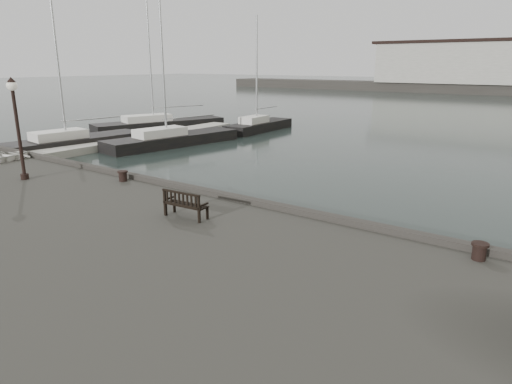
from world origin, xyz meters
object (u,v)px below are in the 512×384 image
bollard_right (479,251)px  dinghy (6,156)px  lamp_post (16,115)px  yacht_d (259,128)px  bench (186,209)px  yacht_b (160,126)px  yacht_c (173,142)px  bollard_left (123,176)px  yacht_a (74,145)px

bollard_right → dinghy: bearing=-178.0°
lamp_post → yacht_d: (-6.63, 25.27, -3.83)m
bench → yacht_b: size_ratio=0.09×
yacht_c → yacht_d: size_ratio=1.35×
yacht_b → yacht_c: (7.44, -5.62, -0.00)m
dinghy → bollard_right: bearing=-10.5°
bollard_left → yacht_d: 25.34m
yacht_b → yacht_d: (8.23, 4.48, -0.01)m
bollard_right → yacht_b: 36.10m
yacht_c → yacht_b: bearing=152.6°
lamp_post → dinghy: (-4.21, 1.39, -2.28)m
dinghy → yacht_d: yacht_d is taller
yacht_a → yacht_b: 11.04m
yacht_a → bollard_left: bearing=-19.8°
dinghy → yacht_a: bearing=120.5°
bollard_right → yacht_c: size_ratio=0.03×
bench → yacht_a: 22.89m
bench → bollard_right: 7.81m
bollard_left → dinghy: 7.62m
yacht_c → bollard_left: bearing=-40.8°
yacht_b → yacht_a: bearing=-56.9°
bollard_left → lamp_post: bearing=-148.7°
bollard_right → yacht_a: (-28.27, 7.95, -1.52)m
yacht_d → bench: bearing=-61.0°
yacht_c → yacht_d: yacht_c is taller
bollard_left → dinghy: dinghy is taller
bollard_left → yacht_b: bearing=134.2°
bollard_right → yacht_b: (-30.85, 18.68, -1.52)m
dinghy → bench: bearing=-17.3°
lamp_post → yacht_c: 17.31m
yacht_d → yacht_c: bearing=-96.5°
bollard_right → dinghy: size_ratio=0.19×
dinghy → yacht_b: 22.18m
bollard_left → yacht_a: yacht_a is taller
dinghy → yacht_b: size_ratio=0.13×
bollard_right → yacht_a: yacht_a is taller
lamp_post → yacht_b: 25.84m
dinghy → yacht_b: yacht_b is taller
dinghy → yacht_c: 14.23m
bollard_left → yacht_a: 17.66m
bollard_left → dinghy: size_ratio=0.19×
bench → yacht_c: size_ratio=0.10×
lamp_post → yacht_a: (-12.29, 10.06, -3.82)m
bollard_right → lamp_post: bearing=-172.5°
yacht_a → lamp_post: bearing=-32.1°
dinghy → yacht_a: (-8.08, 8.66, -1.54)m
bench → yacht_a: (-20.67, 9.72, -1.57)m
yacht_c → bollard_right: bearing=-19.5°
lamp_post → dinghy: 4.99m
bench → lamp_post: lamp_post is taller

